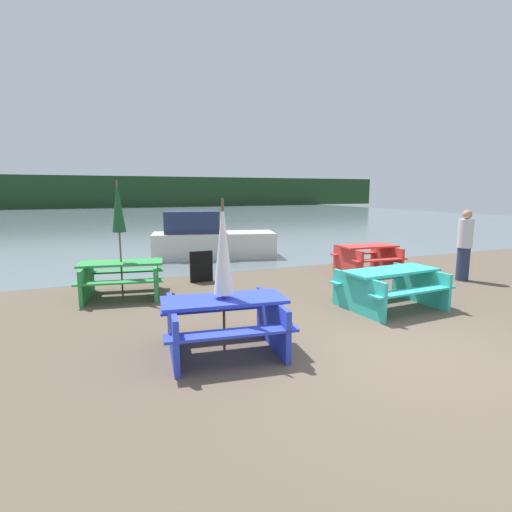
% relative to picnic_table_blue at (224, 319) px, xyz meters
% --- Properties ---
extents(ground_plane, '(60.00, 60.00, 0.00)m').
position_rel_picnic_table_blue_xyz_m(ground_plane, '(2.20, -1.09, -0.45)').
color(ground_plane, brown).
extents(water, '(60.00, 50.00, 0.00)m').
position_rel_picnic_table_blue_xyz_m(water, '(2.20, 29.95, -0.45)').
color(water, slate).
rests_on(water, ground_plane).
extents(far_treeline, '(80.00, 1.60, 4.00)m').
position_rel_picnic_table_blue_xyz_m(far_treeline, '(2.20, 49.95, 1.55)').
color(far_treeline, '#1E3D1E').
rests_on(far_treeline, water).
extents(picnic_table_blue, '(1.84, 1.60, 0.75)m').
position_rel_picnic_table_blue_xyz_m(picnic_table_blue, '(0.00, 0.00, 0.00)').
color(picnic_table_blue, blue).
rests_on(picnic_table_blue, ground_plane).
extents(picnic_table_teal, '(1.89, 1.46, 0.73)m').
position_rel_picnic_table_blue_xyz_m(picnic_table_teal, '(3.54, 0.72, -0.00)').
color(picnic_table_teal, '#33B7A8').
rests_on(picnic_table_teal, ground_plane).
extents(picnic_table_green, '(1.88, 1.66, 0.73)m').
position_rel_picnic_table_blue_xyz_m(picnic_table_green, '(-1.02, 3.56, -0.01)').
color(picnic_table_green, green).
rests_on(picnic_table_green, ground_plane).
extents(picnic_table_red, '(1.61, 1.49, 0.73)m').
position_rel_picnic_table_blue_xyz_m(picnic_table_red, '(5.30, 3.58, -0.02)').
color(picnic_table_red, red).
rests_on(picnic_table_red, ground_plane).
extents(umbrella_darkgreen, '(0.27, 0.27, 2.39)m').
position_rel_picnic_table_blue_xyz_m(umbrella_darkgreen, '(-1.02, 3.56, 1.39)').
color(umbrella_darkgreen, brown).
rests_on(umbrella_darkgreen, ground_plane).
extents(umbrella_white, '(0.27, 0.27, 2.09)m').
position_rel_picnic_table_blue_xyz_m(umbrella_white, '(0.00, 0.00, 0.98)').
color(umbrella_white, brown).
rests_on(umbrella_white, ground_plane).
extents(boat, '(4.15, 2.27, 1.53)m').
position_rel_picnic_table_blue_xyz_m(boat, '(2.07, 7.55, 0.12)').
color(boat, beige).
rests_on(boat, water).
extents(person, '(0.35, 0.35, 1.73)m').
position_rel_picnic_table_blue_xyz_m(person, '(6.79, 1.84, 0.41)').
color(person, '#283351').
rests_on(person, ground_plane).
extents(signboard, '(0.55, 0.08, 0.75)m').
position_rel_picnic_table_blue_xyz_m(signboard, '(0.86, 4.22, -0.08)').
color(signboard, black).
rests_on(signboard, ground_plane).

